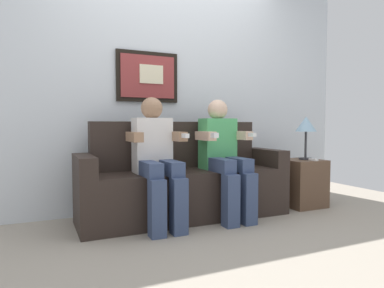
% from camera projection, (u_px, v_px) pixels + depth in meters
% --- Properties ---
extents(ground_plane, '(5.65, 5.65, 0.00)m').
position_uv_depth(ground_plane, '(199.00, 226.00, 2.92)').
color(ground_plane, '#9E9384').
extents(back_wall_assembly, '(4.35, 0.10, 2.60)m').
position_uv_depth(back_wall_assembly, '(167.00, 83.00, 3.55)').
color(back_wall_assembly, silver).
rests_on(back_wall_assembly, ground_plane).
extents(couch, '(1.95, 0.58, 0.90)m').
position_uv_depth(couch, '(184.00, 184.00, 3.20)').
color(couch, '#2D231E').
rests_on(couch, ground_plane).
extents(person_on_left, '(0.46, 0.56, 1.11)m').
position_uv_depth(person_on_left, '(157.00, 156.00, 2.90)').
color(person_on_left, white).
rests_on(person_on_left, ground_plane).
extents(person_on_right, '(0.46, 0.56, 1.11)m').
position_uv_depth(person_on_right, '(224.00, 153.00, 3.17)').
color(person_on_right, '#4CB266').
rests_on(person_on_right, ground_plane).
extents(side_table_right, '(0.40, 0.40, 0.50)m').
position_uv_depth(side_table_right, '(302.00, 183.00, 3.66)').
color(side_table_right, brown).
rests_on(side_table_right, ground_plane).
extents(table_lamp, '(0.22, 0.22, 0.46)m').
position_uv_depth(table_lamp, '(306.00, 126.00, 3.62)').
color(table_lamp, '#333338').
rests_on(table_lamp, side_table_right).
extents(spare_remote_on_table, '(0.04, 0.13, 0.02)m').
position_uv_depth(spare_remote_on_table, '(312.00, 160.00, 3.55)').
color(spare_remote_on_table, white).
rests_on(spare_remote_on_table, side_table_right).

